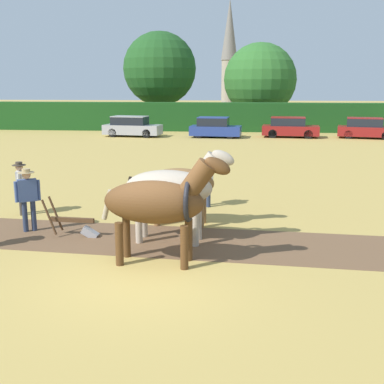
{
  "coord_description": "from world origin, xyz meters",
  "views": [
    {
      "loc": [
        1.94,
        -9.57,
        3.98
      ],
      "look_at": [
        0.64,
        3.28,
        1.1
      ],
      "focal_mm": 45.0,
      "sensor_mm": 36.0,
      "label": 1
    }
  ],
  "objects_px": {
    "church_spire": "(229,52)",
    "draft_horse_lead_right": "(173,188)",
    "tree_center": "(260,80)",
    "farmer_at_plow": "(28,195)",
    "draft_horse_trail_left": "(184,183)",
    "parked_car_center": "(366,128)",
    "tree_center_left": "(160,69)",
    "parked_car_far_left": "(132,127)",
    "farmer_beside_team": "(207,180)",
    "parked_car_left": "(215,128)",
    "parked_car_center_left": "(290,128)",
    "plow": "(77,225)",
    "draft_horse_lead_left": "(159,202)",
    "farmer_onlooker_right": "(20,184)"
  },
  "relations": [
    {
      "from": "draft_horse_lead_right",
      "to": "draft_horse_trail_left",
      "type": "relative_size",
      "value": 1.1
    },
    {
      "from": "farmer_at_plow",
      "to": "parked_car_far_left",
      "type": "xyz_separation_m",
      "value": [
        -2.79,
        25.11,
        -0.27
      ]
    },
    {
      "from": "draft_horse_trail_left",
      "to": "parked_car_center_left",
      "type": "bearing_deg",
      "value": 81.29
    },
    {
      "from": "tree_center_left",
      "to": "parked_car_center",
      "type": "xyz_separation_m",
      "value": [
        17.5,
        -9.82,
        -4.78
      ]
    },
    {
      "from": "draft_horse_lead_right",
      "to": "parked_car_center_left",
      "type": "bearing_deg",
      "value": 81.81
    },
    {
      "from": "plow",
      "to": "parked_car_center",
      "type": "bearing_deg",
      "value": 65.48
    },
    {
      "from": "parked_car_center",
      "to": "tree_center",
      "type": "bearing_deg",
      "value": 137.19
    },
    {
      "from": "tree_center",
      "to": "farmer_at_plow",
      "type": "xyz_separation_m",
      "value": [
        -7.57,
        -36.5,
        -3.46
      ]
    },
    {
      "from": "tree_center_left",
      "to": "parked_car_center_left",
      "type": "height_order",
      "value": "tree_center_left"
    },
    {
      "from": "plow",
      "to": "parked_car_center_left",
      "type": "bearing_deg",
      "value": 76.29
    },
    {
      "from": "draft_horse_trail_left",
      "to": "parked_car_center_left",
      "type": "distance_m",
      "value": 25.23
    },
    {
      "from": "farmer_beside_team",
      "to": "parked_car_far_left",
      "type": "xyz_separation_m",
      "value": [
        -7.49,
        21.83,
        -0.15
      ]
    },
    {
      "from": "draft_horse_lead_right",
      "to": "church_spire",
      "type": "bearing_deg",
      "value": 94.0
    },
    {
      "from": "farmer_beside_team",
      "to": "farmer_onlooker_right",
      "type": "relative_size",
      "value": 0.95
    },
    {
      "from": "tree_center_left",
      "to": "parked_car_center_left",
      "type": "relative_size",
      "value": 2.03
    },
    {
      "from": "tree_center_left",
      "to": "farmer_beside_team",
      "type": "distance_m",
      "value": 33.19
    },
    {
      "from": "parked_car_left",
      "to": "parked_car_center_left",
      "type": "xyz_separation_m",
      "value": [
        5.79,
        0.65,
        0.01
      ]
    },
    {
      "from": "tree_center",
      "to": "parked_car_left",
      "type": "distance_m",
      "value": 12.61
    },
    {
      "from": "draft_horse_lead_left",
      "to": "farmer_at_plow",
      "type": "bearing_deg",
      "value": 156.29
    },
    {
      "from": "farmer_at_plow",
      "to": "church_spire",
      "type": "bearing_deg",
      "value": 147.45
    },
    {
      "from": "parked_car_center_left",
      "to": "plow",
      "type": "bearing_deg",
      "value": -101.55
    },
    {
      "from": "parked_car_far_left",
      "to": "parked_car_center_left",
      "type": "height_order",
      "value": "parked_car_far_left"
    },
    {
      "from": "draft_horse_lead_left",
      "to": "draft_horse_trail_left",
      "type": "xyz_separation_m",
      "value": [
        0.19,
        3.15,
        -0.2
      ]
    },
    {
      "from": "tree_center",
      "to": "church_spire",
      "type": "distance_m",
      "value": 36.19
    },
    {
      "from": "parked_car_left",
      "to": "plow",
      "type": "bearing_deg",
      "value": -90.41
    },
    {
      "from": "farmer_at_plow",
      "to": "farmer_onlooker_right",
      "type": "height_order",
      "value": "farmer_at_plow"
    },
    {
      "from": "church_spire",
      "to": "draft_horse_lead_right",
      "type": "xyz_separation_m",
      "value": [
        0.54,
        -72.62,
        -8.0
      ]
    },
    {
      "from": "plow",
      "to": "parked_car_center",
      "type": "height_order",
      "value": "parked_car_center"
    },
    {
      "from": "parked_car_center_left",
      "to": "parked_car_far_left",
      "type": "bearing_deg",
      "value": -171.39
    },
    {
      "from": "parked_car_center_left",
      "to": "parked_car_center",
      "type": "relative_size",
      "value": 0.98
    },
    {
      "from": "draft_horse_lead_left",
      "to": "parked_car_center",
      "type": "bearing_deg",
      "value": 71.37
    },
    {
      "from": "tree_center",
      "to": "draft_horse_trail_left",
      "type": "distance_m",
      "value": 35.73
    },
    {
      "from": "farmer_beside_team",
      "to": "church_spire",
      "type": "bearing_deg",
      "value": 53.36
    },
    {
      "from": "draft_horse_trail_left",
      "to": "parked_car_center",
      "type": "bearing_deg",
      "value": 69.22
    },
    {
      "from": "draft_horse_lead_right",
      "to": "farmer_beside_team",
      "type": "bearing_deg",
      "value": 84.59
    },
    {
      "from": "church_spire",
      "to": "tree_center_left",
      "type": "bearing_deg",
      "value": -98.93
    },
    {
      "from": "draft_horse_lead_right",
      "to": "parked_car_center_left",
      "type": "height_order",
      "value": "draft_horse_lead_right"
    },
    {
      "from": "farmer_onlooker_right",
      "to": "draft_horse_lead_left",
      "type": "bearing_deg",
      "value": -54.92
    },
    {
      "from": "church_spire",
      "to": "draft_horse_lead_left",
      "type": "bearing_deg",
      "value": -89.66
    },
    {
      "from": "parked_car_far_left",
      "to": "parked_car_center",
      "type": "bearing_deg",
      "value": 8.37
    },
    {
      "from": "draft_horse_lead_right",
      "to": "farmer_onlooker_right",
      "type": "xyz_separation_m",
      "value": [
        -5.1,
        2.17,
        -0.45
      ]
    },
    {
      "from": "farmer_at_plow",
      "to": "parked_car_center_left",
      "type": "bearing_deg",
      "value": 129.89
    },
    {
      "from": "draft_horse_trail_left",
      "to": "parked_car_far_left",
      "type": "relative_size",
      "value": 0.57
    },
    {
      "from": "draft_horse_lead_right",
      "to": "farmer_at_plow",
      "type": "height_order",
      "value": "draft_horse_lead_right"
    },
    {
      "from": "farmer_at_plow",
      "to": "farmer_beside_team",
      "type": "xyz_separation_m",
      "value": [
        4.7,
        3.29,
        -0.12
      ]
    },
    {
      "from": "farmer_at_plow",
      "to": "parked_car_far_left",
      "type": "distance_m",
      "value": 25.27
    },
    {
      "from": "tree_center_left",
      "to": "draft_horse_lead_right",
      "type": "xyz_separation_m",
      "value": [
        6.31,
        -35.91,
        -4.1
      ]
    },
    {
      "from": "draft_horse_trail_left",
      "to": "farmer_onlooker_right",
      "type": "distance_m",
      "value": 5.24
    },
    {
      "from": "tree_center",
      "to": "farmer_beside_team",
      "type": "xyz_separation_m",
      "value": [
        -2.87,
        -33.22,
        -3.58
      ]
    },
    {
      "from": "draft_horse_lead_left",
      "to": "draft_horse_trail_left",
      "type": "height_order",
      "value": "draft_horse_lead_left"
    }
  ]
}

